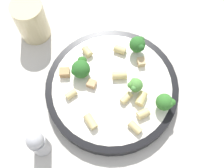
# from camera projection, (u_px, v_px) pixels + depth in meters

# --- Properties ---
(ground_plane) EXTENTS (2.00, 2.00, 0.00)m
(ground_plane) POSITION_uv_depth(u_px,v_px,m) (112.00, 92.00, 0.59)
(ground_plane) COLOR beige
(pasta_bowl) EXTENTS (0.27, 0.27, 0.03)m
(pasta_bowl) POSITION_uv_depth(u_px,v_px,m) (112.00, 88.00, 0.57)
(pasta_bowl) COLOR black
(pasta_bowl) RESTS_ON ground_plane
(broccoli_floret_0) EXTENTS (0.04, 0.04, 0.04)m
(broccoli_floret_0) POSITION_uv_depth(u_px,v_px,m) (138.00, 44.00, 0.57)
(broccoli_floret_0) COLOR #9EC175
(broccoli_floret_0) RESTS_ON pasta_bowl
(broccoli_floret_1) EXTENTS (0.04, 0.04, 0.04)m
(broccoli_floret_1) POSITION_uv_depth(u_px,v_px,m) (81.00, 69.00, 0.55)
(broccoli_floret_1) COLOR #9EC175
(broccoli_floret_1) RESTS_ON pasta_bowl
(broccoli_floret_2) EXTENTS (0.04, 0.03, 0.04)m
(broccoli_floret_2) POSITION_uv_depth(u_px,v_px,m) (165.00, 102.00, 0.52)
(broccoli_floret_2) COLOR #9EC175
(broccoli_floret_2) RESTS_ON pasta_bowl
(broccoli_floret_3) EXTENTS (0.03, 0.03, 0.04)m
(broccoli_floret_3) POSITION_uv_depth(u_px,v_px,m) (135.00, 85.00, 0.53)
(broccoli_floret_3) COLOR #9EC175
(broccoli_floret_3) RESTS_ON pasta_bowl
(rigatoni_0) EXTENTS (0.02, 0.02, 0.01)m
(rigatoni_0) POSITION_uv_depth(u_px,v_px,m) (71.00, 94.00, 0.54)
(rigatoni_0) COLOR #E0C67F
(rigatoni_0) RESTS_ON pasta_bowl
(rigatoni_1) EXTENTS (0.03, 0.02, 0.02)m
(rigatoni_1) POSITION_uv_depth(u_px,v_px,m) (87.00, 51.00, 0.58)
(rigatoni_1) COLOR #E0C67F
(rigatoni_1) RESTS_ON pasta_bowl
(rigatoni_2) EXTENTS (0.03, 0.02, 0.01)m
(rigatoni_2) POSITION_uv_depth(u_px,v_px,m) (135.00, 127.00, 0.52)
(rigatoni_2) COLOR #E0C67F
(rigatoni_2) RESTS_ON pasta_bowl
(rigatoni_3) EXTENTS (0.02, 0.03, 0.01)m
(rigatoni_3) POSITION_uv_depth(u_px,v_px,m) (126.00, 98.00, 0.54)
(rigatoni_3) COLOR #E0C67F
(rigatoni_3) RESTS_ON pasta_bowl
(rigatoni_4) EXTENTS (0.03, 0.02, 0.02)m
(rigatoni_4) POSITION_uv_depth(u_px,v_px,m) (120.00, 49.00, 0.58)
(rigatoni_4) COLOR #E0C67F
(rigatoni_4) RESTS_ON pasta_bowl
(rigatoni_5) EXTENTS (0.02, 0.03, 0.02)m
(rigatoni_5) POSITION_uv_depth(u_px,v_px,m) (141.00, 99.00, 0.54)
(rigatoni_5) COLOR #E0C67F
(rigatoni_5) RESTS_ON pasta_bowl
(rigatoni_6) EXTENTS (0.02, 0.03, 0.02)m
(rigatoni_6) POSITION_uv_depth(u_px,v_px,m) (143.00, 114.00, 0.53)
(rigatoni_6) COLOR #E0C67F
(rigatoni_6) RESTS_ON pasta_bowl
(rigatoni_7) EXTENTS (0.03, 0.02, 0.02)m
(rigatoni_7) POSITION_uv_depth(u_px,v_px,m) (91.00, 122.00, 0.52)
(rigatoni_7) COLOR #E0C67F
(rigatoni_7) RESTS_ON pasta_bowl
(rigatoni_8) EXTENTS (0.03, 0.03, 0.02)m
(rigatoni_8) POSITION_uv_depth(u_px,v_px,m) (121.00, 76.00, 0.56)
(rigatoni_8) COLOR #E0C67F
(rigatoni_8) RESTS_ON pasta_bowl
(chicken_chunk_0) EXTENTS (0.02, 0.02, 0.01)m
(chicken_chunk_0) POSITION_uv_depth(u_px,v_px,m) (92.00, 84.00, 0.55)
(chicken_chunk_0) COLOR tan
(chicken_chunk_0) RESTS_ON pasta_bowl
(chicken_chunk_1) EXTENTS (0.03, 0.03, 0.02)m
(chicken_chunk_1) POSITION_uv_depth(u_px,v_px,m) (65.00, 72.00, 0.56)
(chicken_chunk_1) COLOR tan
(chicken_chunk_1) RESTS_ON pasta_bowl
(chicken_chunk_2) EXTENTS (0.02, 0.02, 0.01)m
(chicken_chunk_2) POSITION_uv_depth(u_px,v_px,m) (141.00, 62.00, 0.57)
(chicken_chunk_2) COLOR tan
(chicken_chunk_2) RESTS_ON pasta_bowl
(drinking_glass) EXTENTS (0.07, 0.07, 0.09)m
(drinking_glass) POSITION_uv_depth(u_px,v_px,m) (32.00, 22.00, 0.61)
(drinking_glass) COLOR beige
(drinking_glass) RESTS_ON ground_plane
(pepper_shaker) EXTENTS (0.03, 0.03, 0.08)m
(pepper_shaker) POSITION_uv_depth(u_px,v_px,m) (38.00, 143.00, 0.50)
(pepper_shaker) COLOR #B2B2B7
(pepper_shaker) RESTS_ON ground_plane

